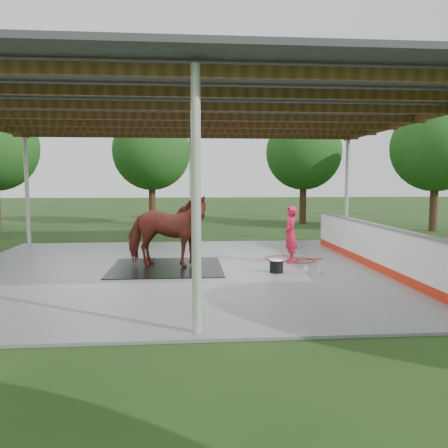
{
  "coord_description": "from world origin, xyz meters",
  "views": [
    {
      "loc": [
        -0.11,
        -10.97,
        2.27
      ],
      "look_at": [
        0.79,
        0.15,
        1.17
      ],
      "focal_mm": 35.0,
      "sensor_mm": 36.0,
      "label": 1
    }
  ],
  "objects": [
    {
      "name": "wash_bucket",
      "position": [
        2.02,
        -0.62,
        0.21
      ],
      "size": [
        0.33,
        0.33,
        0.31
      ],
      "color": "black",
      "rests_on": "concrete_slab"
    },
    {
      "name": "hose_coil",
      "position": [
        2.75,
        1.07,
        0.06
      ],
      "size": [
        1.68,
        1.21,
        0.02
      ],
      "color": "#AA220C",
      "rests_on": "concrete_slab"
    },
    {
      "name": "tree_belt",
      "position": [
        0.3,
        0.9,
        3.79
      ],
      "size": [
        28.0,
        28.0,
        5.8
      ],
      "color": "#382314",
      "rests_on": "ground"
    },
    {
      "name": "ground",
      "position": [
        0.0,
        0.0,
        0.0
      ],
      "size": [
        100.0,
        100.0,
        0.0
      ],
      "primitive_type": "plane",
      "color": "#1E3814"
    },
    {
      "name": "handler",
      "position": [
        2.63,
        0.56,
        0.83
      ],
      "size": [
        0.42,
        0.6,
        1.55
      ],
      "primitive_type": "imported",
      "rotation": [
        0.0,
        0.0,
        -1.66
      ],
      "color": "red",
      "rests_on": "concrete_slab"
    },
    {
      "name": "soap_bottle_a",
      "position": [
        3.01,
        -0.92,
        0.18
      ],
      "size": [
        0.11,
        0.11,
        0.26
      ],
      "primitive_type": "imported",
      "rotation": [
        0.0,
        0.0,
        -0.06
      ],
      "color": "silver",
      "rests_on": "concrete_slab"
    },
    {
      "name": "soap_bottle_b",
      "position": [
        2.7,
        -0.78,
        0.16
      ],
      "size": [
        0.13,
        0.13,
        0.22
      ],
      "primitive_type": "imported",
      "rotation": [
        0.0,
        0.0,
        -0.45
      ],
      "color": "#338CD8",
      "rests_on": "concrete_slab"
    },
    {
      "name": "horse",
      "position": [
        -0.69,
        0.2,
        1.0
      ],
      "size": [
        2.39,
        1.51,
        1.87
      ],
      "primitive_type": "imported",
      "rotation": [
        0.0,
        0.0,
        1.33
      ],
      "color": "maroon",
      "rests_on": "rubber_mat"
    },
    {
      "name": "concrete_slab",
      "position": [
        0.0,
        0.0,
        0.03
      ],
      "size": [
        12.0,
        10.0,
        0.05
      ],
      "primitive_type": "cube",
      "color": "slate",
      "rests_on": "ground"
    },
    {
      "name": "dasher_board",
      "position": [
        4.6,
        0.0,
        0.59
      ],
      "size": [
        0.16,
        8.0,
        1.15
      ],
      "color": "red",
      "rests_on": "concrete_slab"
    },
    {
      "name": "rubber_mat",
      "position": [
        -0.69,
        0.2,
        0.06
      ],
      "size": [
        2.82,
        2.64,
        0.02
      ],
      "primitive_type": "cube",
      "color": "black",
      "rests_on": "concrete_slab"
    },
    {
      "name": "pavilion_structure",
      "position": [
        0.0,
        -0.0,
        3.97
      ],
      "size": [
        12.6,
        10.6,
        4.05
      ],
      "color": "beige",
      "rests_on": "ground"
    }
  ]
}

